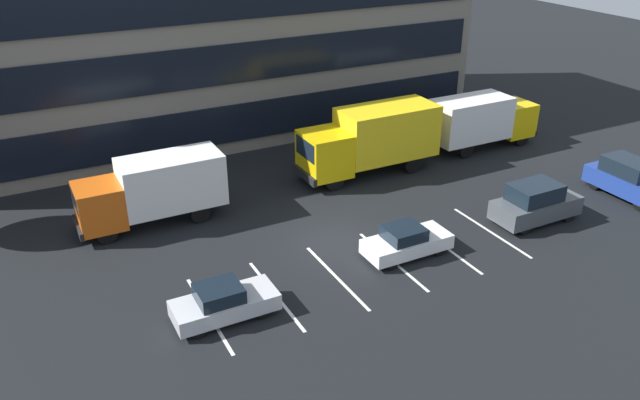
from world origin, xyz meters
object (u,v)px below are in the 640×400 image
(suv_navy, at_px, (629,179))
(box_truck_yellow_all, at_px, (371,138))
(box_truck_orange, at_px, (154,188))
(box_truck_yellow, at_px, (482,119))
(sedan_silver, at_px, (224,302))
(sedan_white, at_px, (406,242))
(suv_charcoal, at_px, (535,203))

(suv_navy, bearing_deg, box_truck_yellow_all, 139.54)
(box_truck_orange, xyz_separation_m, box_truck_yellow_all, (12.39, 0.34, 0.28))
(box_truck_orange, xyz_separation_m, box_truck_yellow, (20.55, 0.53, 0.02))
(box_truck_orange, height_order, sedan_silver, box_truck_orange)
(sedan_white, bearing_deg, suv_navy, -1.64)
(box_truck_yellow_all, height_order, suv_navy, box_truck_yellow_all)
(suv_charcoal, relative_size, sedan_white, 1.12)
(box_truck_orange, bearing_deg, suv_navy, -20.56)
(suv_navy, distance_m, sedan_white, 13.82)
(box_truck_orange, height_order, sedan_white, box_truck_orange)
(box_truck_yellow, height_order, suv_navy, box_truck_yellow)
(suv_navy, relative_size, sedan_silver, 1.11)
(suv_navy, bearing_deg, sedan_silver, -179.44)
(suv_charcoal, bearing_deg, sedan_silver, -178.66)
(box_truck_yellow_all, bearing_deg, suv_navy, -40.46)
(box_truck_yellow_all, xyz_separation_m, suv_charcoal, (4.00, -8.74, -1.15))
(box_truck_yellow, bearing_deg, suv_charcoal, -114.98)
(box_truck_yellow, xyz_separation_m, suv_navy, (2.27, -9.09, -0.89))
(box_truck_yellow_all, height_order, suv_charcoal, box_truck_yellow_all)
(sedan_white, bearing_deg, box_truck_yellow_all, 68.32)
(suv_navy, xyz_separation_m, sedan_white, (-13.81, 0.40, -0.30))
(box_truck_orange, distance_m, box_truck_yellow_all, 12.40)
(suv_navy, distance_m, sedan_silver, 22.54)
(sedan_white, bearing_deg, box_truck_yellow, 36.99)
(suv_charcoal, distance_m, sedan_white, 7.39)
(box_truck_yellow_all, height_order, sedan_white, box_truck_yellow_all)
(box_truck_orange, distance_m, sedan_silver, 8.86)
(box_truck_orange, bearing_deg, box_truck_yellow_all, 1.56)
(box_truck_yellow_all, relative_size, sedan_silver, 2.04)
(box_truck_yellow, distance_m, sedan_white, 14.50)
(box_truck_yellow_all, distance_m, sedan_silver, 15.22)
(box_truck_orange, height_order, suv_navy, box_truck_orange)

